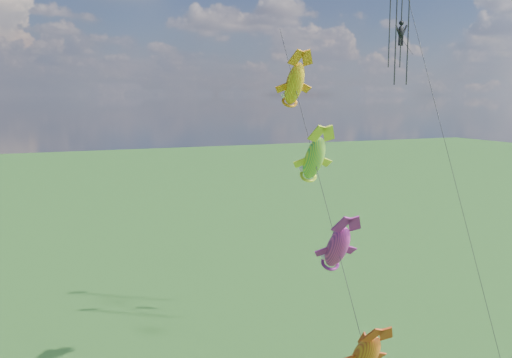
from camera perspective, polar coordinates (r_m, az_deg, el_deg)
name	(u,v)px	position (r m, az deg, el deg)	size (l,w,h in m)	color
fish_windsock_rig	(325,202)	(25.84, 6.95, -2.28)	(2.61, 15.83, 19.01)	brown
parafoil_rig	(404,17)	(37.53, 14.55, 15.43)	(5.42, 17.03, 26.48)	brown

